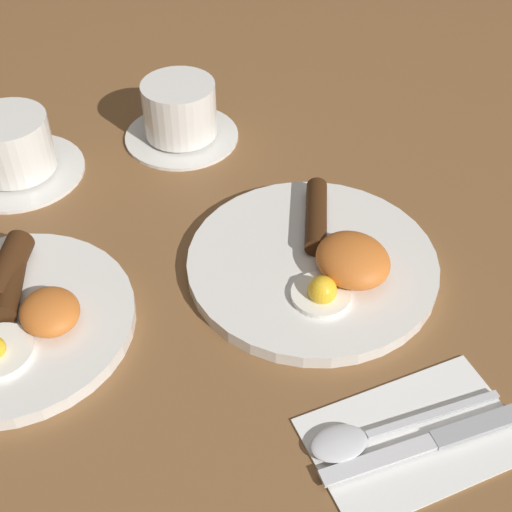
# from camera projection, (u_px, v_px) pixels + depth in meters

# --- Properties ---
(ground_plane) EXTENTS (3.00, 3.00, 0.00)m
(ground_plane) POSITION_uv_depth(u_px,v_px,m) (312.00, 269.00, 0.77)
(ground_plane) COLOR brown
(breakfast_plate_near) EXTENTS (0.27, 0.27, 0.05)m
(breakfast_plate_near) POSITION_uv_depth(u_px,v_px,m) (319.00, 262.00, 0.76)
(breakfast_plate_near) COLOR silver
(breakfast_plate_near) RESTS_ON ground_plane
(breakfast_plate_far) EXTENTS (0.25, 0.25, 0.04)m
(breakfast_plate_far) POSITION_uv_depth(u_px,v_px,m) (14.00, 316.00, 0.70)
(breakfast_plate_far) COLOR silver
(breakfast_plate_far) RESTS_ON ground_plane
(teacup_near) EXTENTS (0.15, 0.15, 0.08)m
(teacup_near) POSITION_uv_depth(u_px,v_px,m) (180.00, 114.00, 0.92)
(teacup_near) COLOR silver
(teacup_near) RESTS_ON ground_plane
(teacup_far) EXTENTS (0.16, 0.16, 0.08)m
(teacup_far) POSITION_uv_depth(u_px,v_px,m) (13.00, 149.00, 0.87)
(teacup_far) COLOR silver
(teacup_far) RESTS_ON ground_plane
(napkin) EXTENTS (0.13, 0.19, 0.01)m
(napkin) POSITION_uv_depth(u_px,v_px,m) (414.00, 436.00, 0.62)
(napkin) COLOR white
(napkin) RESTS_ON ground_plane
(knife) EXTENTS (0.04, 0.19, 0.01)m
(knife) POSITION_uv_depth(u_px,v_px,m) (435.00, 440.00, 0.61)
(knife) COLOR silver
(knife) RESTS_ON napkin
(spoon) EXTENTS (0.05, 0.18, 0.01)m
(spoon) POSITION_uv_depth(u_px,v_px,m) (359.00, 437.00, 0.61)
(spoon) COLOR silver
(spoon) RESTS_ON napkin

